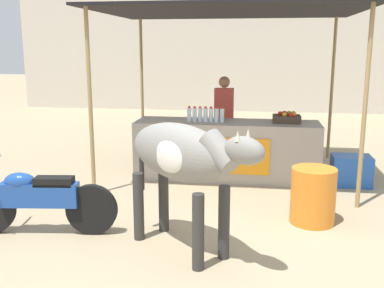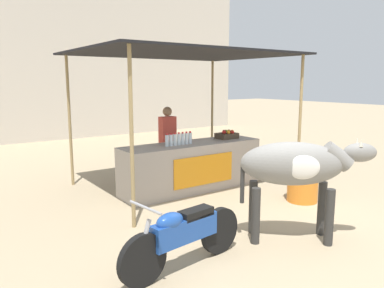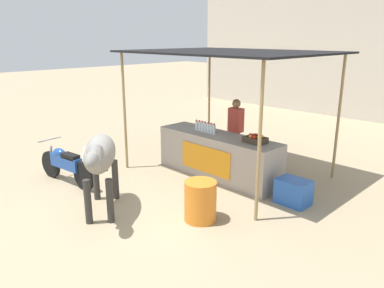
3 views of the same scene
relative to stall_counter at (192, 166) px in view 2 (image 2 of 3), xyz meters
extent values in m
plane|color=tan|center=(0.00, -2.20, -0.48)|extent=(60.00, 60.00, 0.00)
cube|color=beige|center=(0.00, 8.43, 2.97)|extent=(16.00, 0.50, 6.91)
cube|color=#9E9389|center=(0.00, 0.00, 0.00)|extent=(3.00, 0.80, 0.96)
cube|color=orange|center=(0.00, -0.41, 0.00)|extent=(1.40, 0.02, 0.58)
cube|color=black|center=(0.00, 0.30, 2.25)|extent=(4.20, 3.20, 0.04)
cylinder|color=#997F51|center=(-1.89, -1.14, 0.88)|extent=(0.06, 0.06, 2.73)
cylinder|color=#997F51|center=(1.89, -1.14, 0.88)|extent=(0.06, 0.06, 2.73)
cylinder|color=#997F51|center=(-1.89, 1.74, 0.88)|extent=(0.06, 0.06, 2.73)
cylinder|color=#997F51|center=(1.89, 1.74, 0.88)|extent=(0.06, 0.06, 2.73)
cylinder|color=silver|center=(-0.62, -0.05, 0.59)|extent=(0.07, 0.07, 0.22)
cylinder|color=red|center=(-0.62, -0.05, 0.71)|extent=(0.04, 0.04, 0.03)
cylinder|color=silver|center=(-0.53, -0.05, 0.59)|extent=(0.07, 0.07, 0.22)
cylinder|color=red|center=(-0.53, -0.05, 0.71)|extent=(0.04, 0.04, 0.03)
cylinder|color=silver|center=(-0.44, -0.05, 0.59)|extent=(0.07, 0.07, 0.22)
cylinder|color=red|center=(-0.44, -0.05, 0.71)|extent=(0.04, 0.04, 0.03)
cylinder|color=silver|center=(-0.35, -0.05, 0.59)|extent=(0.07, 0.07, 0.22)
cylinder|color=red|center=(-0.35, -0.05, 0.71)|extent=(0.04, 0.04, 0.03)
cylinder|color=silver|center=(-0.26, -0.05, 0.59)|extent=(0.07, 0.07, 0.22)
cylinder|color=red|center=(-0.26, -0.05, 0.71)|extent=(0.04, 0.04, 0.03)
cylinder|color=silver|center=(-0.17, -0.05, 0.59)|extent=(0.07, 0.07, 0.22)
cylinder|color=red|center=(-0.17, -0.05, 0.71)|extent=(0.04, 0.04, 0.03)
cylinder|color=silver|center=(-0.08, -0.05, 0.59)|extent=(0.07, 0.07, 0.22)
cylinder|color=red|center=(-0.08, -0.05, 0.71)|extent=(0.04, 0.04, 0.03)
cube|color=#3F3326|center=(0.96, 0.05, 0.54)|extent=(0.44, 0.32, 0.12)
sphere|color=#B21E19|center=(1.01, -0.07, 0.63)|extent=(0.08, 0.08, 0.08)
sphere|color=#B21E19|center=(1.07, 0.02, 0.63)|extent=(0.08, 0.08, 0.08)
sphere|color=#8CB22D|center=(1.00, 0.12, 0.63)|extent=(0.08, 0.08, 0.08)
sphere|color=#B21E19|center=(0.85, 0.03, 0.63)|extent=(0.08, 0.08, 0.08)
sphere|color=#B21E19|center=(0.90, 0.05, 0.63)|extent=(0.08, 0.08, 0.08)
sphere|color=orange|center=(1.06, 0.11, 0.63)|extent=(0.08, 0.08, 0.08)
sphere|color=#B21E19|center=(0.92, 0.11, 0.63)|extent=(0.08, 0.08, 0.08)
sphere|color=orange|center=(0.92, -0.05, 0.63)|extent=(0.08, 0.08, 0.08)
sphere|color=orange|center=(1.07, 0.00, 0.63)|extent=(0.08, 0.08, 0.08)
cylinder|color=#383842|center=(-0.11, 0.75, -0.04)|extent=(0.22, 0.22, 0.88)
cube|color=#BF3F33|center=(-0.11, 0.75, 0.68)|extent=(0.34, 0.20, 0.56)
sphere|color=#8C6647|center=(-0.11, 0.75, 1.07)|extent=(0.20, 0.20, 0.20)
cube|color=blue|center=(1.99, -0.10, -0.24)|extent=(0.60, 0.44, 0.48)
cylinder|color=orange|center=(1.21, -1.81, -0.13)|extent=(0.55, 0.55, 0.70)
ellipsoid|color=gray|center=(-0.30, -2.78, 0.60)|extent=(1.42, 1.28, 0.60)
cylinder|color=#302F2D|center=(0.20, -2.94, -0.09)|extent=(0.12, 0.12, 0.78)
cylinder|color=#302F2D|center=(-0.03, -3.22, -0.09)|extent=(0.12, 0.12, 0.78)
cylinder|color=#302F2D|center=(-0.57, -2.33, -0.09)|extent=(0.12, 0.12, 0.78)
cylinder|color=#302F2D|center=(-0.79, -2.61, -0.09)|extent=(0.12, 0.12, 0.78)
cylinder|color=gray|center=(0.17, -3.15, 0.71)|extent=(0.50, 0.47, 0.41)
ellipsoid|color=gray|center=(0.40, -3.33, 0.77)|extent=(0.48, 0.45, 0.26)
cone|color=beige|center=(0.43, -3.27, 0.91)|extent=(0.05, 0.05, 0.10)
cone|color=beige|center=(0.34, -3.38, 0.91)|extent=(0.05, 0.05, 0.10)
cylinder|color=#302F2D|center=(-0.82, -2.36, 0.33)|extent=(0.06, 0.06, 0.60)
ellipsoid|color=silver|center=(-0.36, -3.01, 0.60)|extent=(0.41, 0.35, 0.32)
cylinder|color=black|center=(-2.57, -2.70, -0.18)|extent=(0.61, 0.16, 0.60)
cylinder|color=black|center=(-1.38, -2.55, -0.18)|extent=(0.61, 0.16, 0.60)
cube|color=#1E4799|center=(-1.97, -2.63, 0.00)|extent=(0.92, 0.29, 0.28)
ellipsoid|color=#1E4799|center=(-2.19, -2.66, 0.16)|extent=(0.38, 0.24, 0.20)
cube|color=black|center=(-1.79, -2.61, 0.16)|extent=(0.46, 0.23, 0.10)
cylinder|color=#99999E|center=(-2.52, -2.70, 0.40)|extent=(0.10, 0.55, 0.03)
cylinder|color=#99999E|center=(-2.55, -2.70, 0.02)|extent=(0.21, 0.08, 0.49)
camera|label=1|loc=(0.52, -7.27, 1.66)|focal=42.00mm
camera|label=2|loc=(-4.29, -6.05, 1.71)|focal=35.00mm
camera|label=3|loc=(5.26, -6.01, 2.56)|focal=35.00mm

